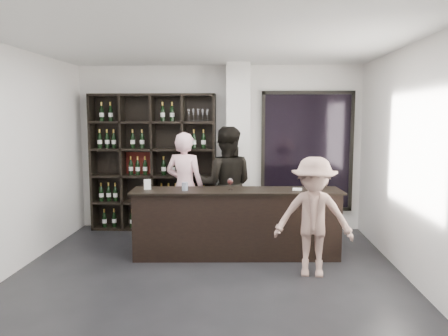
# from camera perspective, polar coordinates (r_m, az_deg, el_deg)

# --- Properties ---
(floor) EXTENTS (5.00, 5.50, 0.01)m
(floor) POSITION_cam_1_polar(r_m,az_deg,el_deg) (5.43, -2.47, -15.07)
(floor) COLOR black
(floor) RESTS_ON ground
(wine_shelf) EXTENTS (2.20, 0.35, 2.40)m
(wine_shelf) POSITION_cam_1_polar(r_m,az_deg,el_deg) (7.79, -9.20, 0.70)
(wine_shelf) COLOR black
(wine_shelf) RESTS_ON floor
(structural_column) EXTENTS (0.40, 0.40, 2.90)m
(structural_column) POSITION_cam_1_polar(r_m,az_deg,el_deg) (7.51, 1.89, 2.47)
(structural_column) COLOR silver
(structural_column) RESTS_ON floor
(glass_panel) EXTENTS (1.60, 0.08, 2.10)m
(glass_panel) POSITION_cam_1_polar(r_m,az_deg,el_deg) (7.80, 10.77, 2.15)
(glass_panel) COLOR black
(glass_panel) RESTS_ON floor
(tasting_counter) EXTENTS (2.97, 0.62, 0.98)m
(tasting_counter) POSITION_cam_1_polar(r_m,az_deg,el_deg) (6.30, 1.64, -7.21)
(tasting_counter) COLOR black
(tasting_counter) RESTS_ON floor
(taster_pink) EXTENTS (0.74, 0.59, 1.77)m
(taster_pink) POSITION_cam_1_polar(r_m,az_deg,el_deg) (7.02, -5.15, -2.51)
(taster_pink) COLOR #FFC0C9
(taster_pink) RESTS_ON floor
(taster_black) EXTENTS (0.91, 0.71, 1.85)m
(taster_black) POSITION_cam_1_polar(r_m,az_deg,el_deg) (6.96, 0.26, -2.21)
(taster_black) COLOR black
(taster_black) RESTS_ON floor
(customer) EXTENTS (1.04, 0.68, 1.51)m
(customer) POSITION_cam_1_polar(r_m,az_deg,el_deg) (5.62, 11.61, -6.28)
(customer) COLOR #9E7A6D
(customer) RESTS_ON floor
(wine_glass) EXTENTS (0.08, 0.08, 0.19)m
(wine_glass) POSITION_cam_1_polar(r_m,az_deg,el_deg) (6.15, 0.83, -2.01)
(wine_glass) COLOR white
(wine_glass) RESTS_ON tasting_counter
(spit_cup) EXTENTS (0.11, 0.11, 0.11)m
(spit_cup) POSITION_cam_1_polar(r_m,az_deg,el_deg) (6.16, -5.13, -2.40)
(spit_cup) COLOR silver
(spit_cup) RESTS_ON tasting_counter
(napkin_stack) EXTENTS (0.14, 0.14, 0.02)m
(napkin_stack) POSITION_cam_1_polar(r_m,az_deg,el_deg) (6.26, 9.53, -2.76)
(napkin_stack) COLOR white
(napkin_stack) RESTS_ON tasting_counter
(card_stand) EXTENTS (0.10, 0.06, 0.14)m
(card_stand) POSITION_cam_1_polar(r_m,az_deg,el_deg) (6.31, -9.97, -2.12)
(card_stand) COLOR white
(card_stand) RESTS_ON tasting_counter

